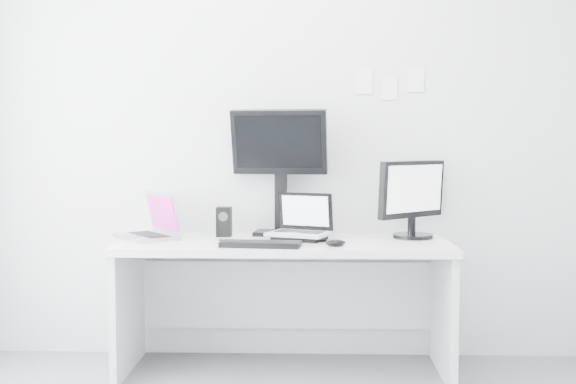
% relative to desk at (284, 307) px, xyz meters
% --- Properties ---
extents(back_wall, '(3.60, 0.00, 3.60)m').
position_rel_desk_xyz_m(back_wall, '(0.00, 0.35, 0.99)').
color(back_wall, silver).
rests_on(back_wall, ground).
extents(desk, '(1.80, 0.70, 0.73)m').
position_rel_desk_xyz_m(desk, '(0.00, 0.00, 0.00)').
color(desk, white).
rests_on(desk, ground).
extents(macbook, '(0.44, 0.46, 0.27)m').
position_rel_desk_xyz_m(macbook, '(-0.77, 0.06, 0.50)').
color(macbook, '#A7A8AC').
rests_on(macbook, desk).
extents(speaker, '(0.09, 0.09, 0.17)m').
position_rel_desk_xyz_m(speaker, '(-0.35, 0.18, 0.45)').
color(speaker, black).
rests_on(speaker, desk).
extents(dell_laptop, '(0.39, 0.35, 0.27)m').
position_rel_desk_xyz_m(dell_laptop, '(0.08, 0.04, 0.50)').
color(dell_laptop, '#B3B5BA').
rests_on(dell_laptop, desk).
extents(rear_monitor, '(0.57, 0.27, 0.75)m').
position_rel_desk_xyz_m(rear_monitor, '(-0.04, 0.25, 0.74)').
color(rear_monitor, black).
rests_on(rear_monitor, desk).
extents(samsung_monitor, '(0.52, 0.49, 0.45)m').
position_rel_desk_xyz_m(samsung_monitor, '(0.72, 0.15, 0.59)').
color(samsung_monitor, black).
rests_on(samsung_monitor, desk).
extents(keyboard, '(0.42, 0.19, 0.03)m').
position_rel_desk_xyz_m(keyboard, '(-0.12, -0.22, 0.38)').
color(keyboard, black).
rests_on(keyboard, desk).
extents(mouse, '(0.13, 0.11, 0.04)m').
position_rel_desk_xyz_m(mouse, '(0.27, -0.19, 0.38)').
color(mouse, black).
rests_on(mouse, desk).
extents(wall_note_0, '(0.10, 0.00, 0.14)m').
position_rel_desk_xyz_m(wall_note_0, '(0.45, 0.34, 1.26)').
color(wall_note_0, white).
rests_on(wall_note_0, back_wall).
extents(wall_note_1, '(0.09, 0.00, 0.13)m').
position_rel_desk_xyz_m(wall_note_1, '(0.60, 0.34, 1.22)').
color(wall_note_1, white).
rests_on(wall_note_1, back_wall).
extents(wall_note_2, '(0.10, 0.00, 0.14)m').
position_rel_desk_xyz_m(wall_note_2, '(0.75, 0.34, 1.26)').
color(wall_note_2, white).
rests_on(wall_note_2, back_wall).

